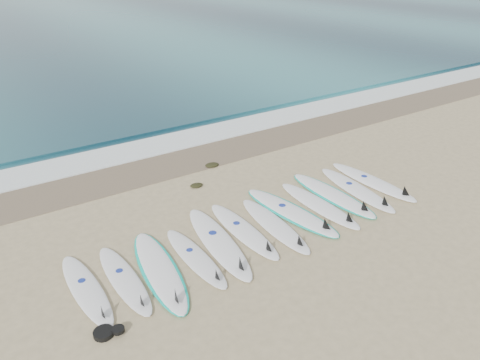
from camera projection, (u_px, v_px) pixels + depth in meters
ground at (258, 229)px, 9.98m from camera, size 120.00×120.00×0.00m
wet_sand_band at (172, 163)px, 13.03m from camera, size 120.00×1.80×0.01m
foam_band at (151, 147)px, 14.06m from camera, size 120.00×1.40×0.04m
wave_crest at (131, 132)px, 15.16m from camera, size 120.00×1.00×0.10m
surfboard_0 at (87, 291)px, 8.08m from camera, size 0.51×2.35×0.30m
surfboard_1 at (125, 280)px, 8.34m from camera, size 0.53×2.33×0.30m
surfboard_2 at (160, 271)px, 8.59m from camera, size 1.07×2.81×0.35m
surfboard_3 at (197, 258)px, 8.93m from camera, size 0.52×2.30×0.29m
surfboard_4 at (220, 243)px, 9.38m from camera, size 1.02×2.94×0.37m
surfboard_5 at (245, 231)px, 9.79m from camera, size 0.64×2.58×0.33m
surfboard_6 at (276, 226)px, 9.98m from camera, size 0.76×2.58×0.33m
surfboard_7 at (292, 212)px, 10.50m from camera, size 0.95×2.86×0.36m
surfboard_8 at (321, 206)px, 10.76m from camera, size 0.57×2.62×0.33m
surfboard_9 at (333, 195)px, 11.24m from camera, size 0.67×2.75×0.35m
surfboard_10 at (358, 190)px, 11.46m from camera, size 0.88×2.74×0.34m
surfboard_11 at (374, 182)px, 11.85m from camera, size 0.60×2.72×0.35m
seaweed_near at (196, 185)px, 11.74m from camera, size 0.33×0.26×0.06m
seaweed_far at (212, 165)px, 12.84m from camera, size 0.39×0.30×0.08m
leash_coil at (107, 332)px, 7.21m from camera, size 0.46×0.36×0.11m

